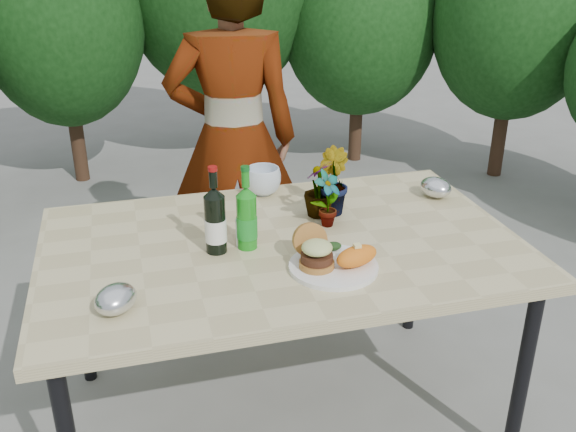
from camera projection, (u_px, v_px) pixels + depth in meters
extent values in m
plane|color=slate|center=(283.00, 414.00, 2.48)|extent=(80.00, 80.00, 0.00)
cube|color=#C4B582|center=(282.00, 247.00, 2.18)|extent=(1.60, 1.00, 0.04)
cylinder|color=black|center=(523.00, 376.00, 2.14)|extent=(0.05, 0.05, 0.71)
cylinder|color=black|center=(80.00, 305.00, 2.53)|extent=(0.05, 0.05, 0.71)
cylinder|color=black|center=(414.00, 260.00, 2.87)|extent=(0.05, 0.05, 0.71)
cylinder|color=#382316|center=(79.00, 152.00, 4.67)|extent=(0.10, 0.10, 0.42)
ellipsoid|color=#1B4B19|center=(59.00, 13.00, 4.26)|extent=(1.13, 1.13, 1.54)
cylinder|color=#382316|center=(224.00, 128.00, 5.08)|extent=(0.10, 0.10, 0.50)
cylinder|color=#382316|center=(355.00, 136.00, 5.08)|extent=(0.10, 0.10, 0.38)
ellipsoid|color=#1B4B19|center=(360.00, 26.00, 4.73)|extent=(1.15, 1.15, 1.31)
cylinder|color=#382316|center=(498.00, 146.00, 4.76)|extent=(0.10, 0.10, 0.44)
ellipsoid|color=#1B4B19|center=(516.00, 19.00, 4.37)|extent=(1.13, 1.13, 1.39)
cylinder|color=white|center=(333.00, 267.00, 2.00)|extent=(0.28, 0.28, 0.01)
cylinder|color=#B7722D|center=(317.00, 264.00, 1.98)|extent=(0.11, 0.11, 0.02)
cylinder|color=#472314|center=(317.00, 258.00, 1.97)|extent=(0.10, 0.10, 0.02)
ellipsoid|color=beige|center=(317.00, 248.00, 1.95)|extent=(0.10, 0.10, 0.04)
cylinder|color=#B7722D|center=(310.00, 240.00, 2.02)|extent=(0.11, 0.06, 0.11)
ellipsoid|color=orange|center=(357.00, 256.00, 1.98)|extent=(0.17, 0.12, 0.06)
ellipsoid|color=olive|center=(325.00, 248.00, 2.07)|extent=(0.04, 0.04, 0.02)
ellipsoid|color=#193814|center=(333.00, 246.00, 2.08)|extent=(0.06, 0.04, 0.03)
cylinder|color=black|center=(215.00, 224.00, 2.07)|extent=(0.07, 0.07, 0.19)
cylinder|color=white|center=(216.00, 230.00, 2.07)|extent=(0.07, 0.07, 0.08)
cone|color=black|center=(214.00, 192.00, 2.02)|extent=(0.07, 0.07, 0.03)
cylinder|color=black|center=(213.00, 179.00, 2.00)|extent=(0.03, 0.03, 0.06)
cylinder|color=maroon|center=(213.00, 169.00, 1.99)|extent=(0.03, 0.03, 0.01)
cylinder|color=#188418|center=(247.00, 222.00, 2.10)|extent=(0.07, 0.07, 0.18)
cylinder|color=#198C26|center=(247.00, 227.00, 2.10)|extent=(0.07, 0.07, 0.07)
cone|color=#188418|center=(246.00, 191.00, 2.05)|extent=(0.07, 0.07, 0.03)
cylinder|color=#188418|center=(246.00, 179.00, 2.03)|extent=(0.03, 0.03, 0.06)
cylinder|color=#0C5919|center=(245.00, 168.00, 2.02)|extent=(0.03, 0.03, 0.01)
cylinder|color=white|center=(246.00, 232.00, 2.13)|extent=(0.07, 0.07, 0.09)
imported|color=#255A1F|center=(327.00, 199.00, 2.24)|extent=(0.13, 0.12, 0.21)
imported|color=#22591E|center=(332.00, 181.00, 2.34)|extent=(0.13, 0.15, 0.24)
imported|color=#255D20|center=(319.00, 189.00, 2.32)|extent=(0.16, 0.16, 0.21)
imported|color=silver|center=(263.00, 181.00, 2.53)|extent=(0.15, 0.15, 0.11)
ellipsoid|color=silver|center=(116.00, 299.00, 1.77)|extent=(0.16, 0.17, 0.08)
ellipsoid|color=silver|center=(436.00, 187.00, 2.51)|extent=(0.15, 0.16, 0.08)
imported|color=#A46D52|center=(233.00, 141.00, 2.92)|extent=(0.65, 0.47, 1.66)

